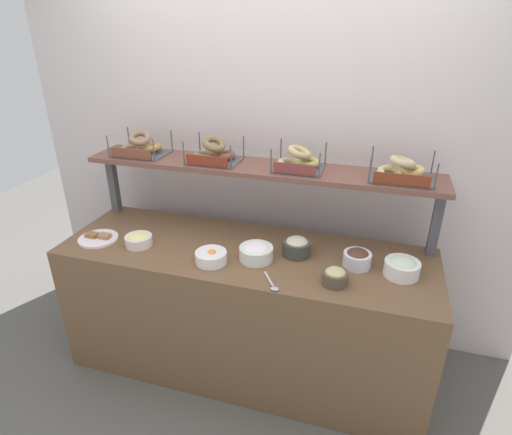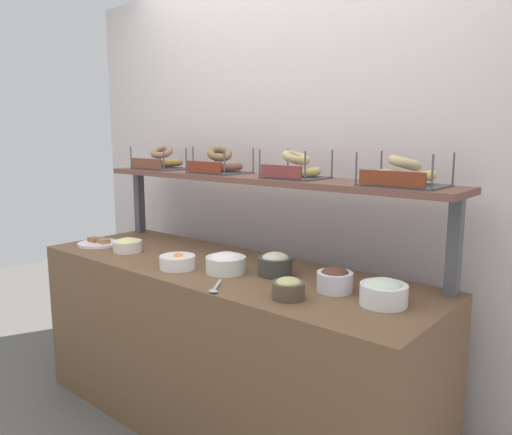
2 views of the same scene
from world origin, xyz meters
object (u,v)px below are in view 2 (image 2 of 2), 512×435
(bowl_tuna_salad, at_px, (275,264))
(bowl_fruit_salad, at_px, (178,261))
(bowl_egg_salad, at_px, (128,245))
(serving_plate_white, at_px, (98,243))
(bowl_chocolate_spread, at_px, (335,279))
(bagel_basket_cinnamon_raisin, at_px, (219,164))
(bagel_basket_sesame, at_px, (295,169))
(bowl_scallion_spread, at_px, (384,292))
(bowl_hummus, at_px, (288,288))
(bowl_cream_cheese, at_px, (226,263))
(bagel_basket_plain, at_px, (403,175))
(bagel_basket_everything, at_px, (161,161))
(serving_spoon_near_plate, at_px, (215,288))

(bowl_tuna_salad, xyz_separation_m, bowl_fruit_salad, (-0.43, -0.22, -0.02))
(bowl_egg_salad, relative_size, serving_plate_white, 0.67)
(bowl_egg_salad, bearing_deg, bowl_tuna_salad, 10.17)
(bowl_chocolate_spread, distance_m, bagel_basket_cinnamon_raisin, 1.03)
(bowl_fruit_salad, relative_size, serving_plate_white, 0.74)
(bowl_fruit_salad, bearing_deg, bagel_basket_cinnamon_raisin, 107.65)
(bagel_basket_sesame, bearing_deg, bowl_egg_salad, -155.68)
(bowl_egg_salad, relative_size, bowl_scallion_spread, 0.87)
(bowl_hummus, bearing_deg, bowl_scallion_spread, 28.34)
(bowl_egg_salad, bearing_deg, bagel_basket_sesame, 24.32)
(bowl_cream_cheese, distance_m, bagel_basket_plain, 0.89)
(bowl_tuna_salad, relative_size, bagel_basket_everything, 0.49)
(bowl_tuna_salad, bearing_deg, bowl_cream_cheese, -150.17)
(bowl_fruit_salad, height_order, serving_plate_white, bowl_fruit_salad)
(serving_plate_white, bearing_deg, bowl_fruit_salad, -3.16)
(bowl_fruit_salad, height_order, bagel_basket_cinnamon_raisin, bagel_basket_cinnamon_raisin)
(serving_spoon_near_plate, bearing_deg, bowl_cream_cheese, 124.04)
(bowl_chocolate_spread, relative_size, serving_spoon_near_plate, 0.98)
(bowl_egg_salad, xyz_separation_m, bagel_basket_sesame, (0.86, 0.39, 0.44))
(bowl_hummus, relative_size, bowl_fruit_salad, 0.77)
(bowl_cream_cheese, bearing_deg, bowl_hummus, -13.72)
(bowl_cream_cheese, distance_m, bowl_fruit_salad, 0.25)
(bowl_cream_cheese, bearing_deg, bowl_tuna_salad, 29.83)
(bowl_tuna_salad, bearing_deg, bowl_chocolate_spread, -4.88)
(bowl_cream_cheese, height_order, bagel_basket_cinnamon_raisin, bagel_basket_cinnamon_raisin)
(bowl_fruit_salad, xyz_separation_m, serving_spoon_near_plate, (0.38, -0.12, -0.03))
(bowl_cream_cheese, bearing_deg, bagel_basket_cinnamon_raisin, 137.51)
(serving_spoon_near_plate, xyz_separation_m, bagel_basket_plain, (0.56, 0.55, 0.47))
(bagel_basket_cinnamon_raisin, bearing_deg, bowl_hummus, -28.66)
(bagel_basket_plain, bearing_deg, serving_plate_white, -166.94)
(bowl_cream_cheese, height_order, bowl_tuna_salad, bowl_tuna_salad)
(bagel_basket_cinnamon_raisin, bearing_deg, bowl_chocolate_spread, -15.26)
(bagel_basket_cinnamon_raisin, bearing_deg, serving_spoon_near_plate, -47.19)
(bagel_basket_sesame, bearing_deg, bagel_basket_cinnamon_raisin, -179.38)
(bowl_fruit_salad, distance_m, serving_spoon_near_plate, 0.40)
(bagel_basket_plain, bearing_deg, bagel_basket_sesame, 179.21)
(bagel_basket_everything, xyz_separation_m, bagel_basket_sesame, (1.02, 0.00, -0.00))
(bowl_scallion_spread, bearing_deg, bagel_basket_everything, 170.57)
(bowl_hummus, bearing_deg, bowl_chocolate_spread, 64.70)
(bagel_basket_cinnamon_raisin, bearing_deg, bagel_basket_everything, 179.84)
(bagel_basket_sesame, relative_size, bagel_basket_plain, 0.84)
(serving_spoon_near_plate, distance_m, bagel_basket_sesame, 0.73)
(bowl_egg_salad, distance_m, bowl_tuna_salad, 0.93)
(bowl_egg_salad, distance_m, bagel_basket_sesame, 1.04)
(serving_spoon_near_plate, distance_m, bagel_basket_everything, 1.25)
(bowl_scallion_spread, height_order, bagel_basket_cinnamon_raisin, bagel_basket_cinnamon_raisin)
(serving_spoon_near_plate, xyz_separation_m, bagel_basket_cinnamon_raisin, (-0.52, 0.56, 0.47))
(bagel_basket_everything, bearing_deg, bowl_fruit_salad, -34.35)
(bowl_tuna_salad, relative_size, bagel_basket_plain, 0.49)
(bowl_egg_salad, distance_m, bowl_fruit_salad, 0.48)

